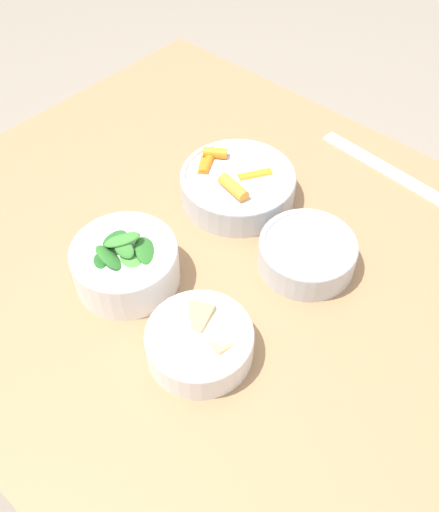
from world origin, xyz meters
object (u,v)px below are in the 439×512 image
object	(u,v)px
bowl_carrots	(237,185)
ruler	(384,168)
bowl_beans_hotdog	(307,253)
bowl_cookies	(200,342)
bowl_greens	(126,262)

from	to	relation	value
bowl_carrots	ruler	bearing A→B (deg)	57.76
bowl_carrots	bowl_beans_hotdog	world-z (taller)	bowl_carrots
bowl_carrots	bowl_cookies	distance (m)	0.32
bowl_beans_hotdog	ruler	xyz separation A→B (m)	(-0.03, 0.28, -0.02)
bowl_beans_hotdog	bowl_carrots	bearing A→B (deg)	166.60
bowl_greens	bowl_beans_hotdog	distance (m)	0.28
bowl_carrots	bowl_greens	world-z (taller)	bowl_greens
ruler	bowl_carrots	bearing A→B (deg)	-122.24
bowl_carrots	bowl_greens	distance (m)	0.25
bowl_beans_hotdog	bowl_cookies	bearing A→B (deg)	-92.89
bowl_greens	bowl_cookies	distance (m)	0.18
bowl_carrots	bowl_cookies	world-z (taller)	bowl_carrots
bowl_beans_hotdog	ruler	bearing A→B (deg)	95.74
bowl_cookies	ruler	distance (m)	0.51
bowl_carrots	bowl_cookies	bearing A→B (deg)	-58.12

